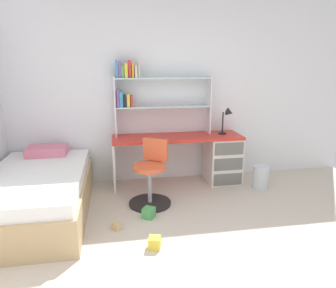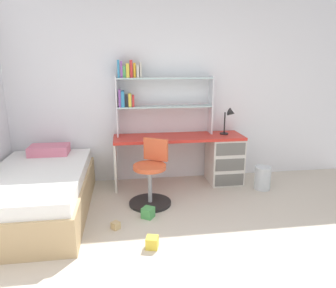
# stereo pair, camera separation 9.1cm
# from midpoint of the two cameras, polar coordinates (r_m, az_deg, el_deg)

# --- Properties ---
(room_shell) EXTENTS (5.57, 6.29, 2.67)m
(room_shell) POSITION_cam_midpoint_polar(r_m,az_deg,el_deg) (3.05, -18.69, 7.33)
(room_shell) COLOR silver
(room_shell) RESTS_ON ground_plane
(desk) EXTENTS (1.81, 0.52, 0.71)m
(desk) POSITION_cam_midpoint_polar(r_m,az_deg,el_deg) (4.48, 7.17, -2.13)
(desk) COLOR red
(desk) RESTS_ON ground_plane
(bookshelf_hutch) EXTENTS (1.35, 0.22, 1.03)m
(bookshelf_hutch) POSITION_cam_midpoint_polar(r_m,az_deg,el_deg) (4.28, -4.35, 9.71)
(bookshelf_hutch) COLOR silver
(bookshelf_hutch) RESTS_ON desk
(desk_lamp) EXTENTS (0.20, 0.17, 0.38)m
(desk_lamp) POSITION_cam_midpoint_polar(r_m,az_deg,el_deg) (4.42, 10.53, 5.02)
(desk_lamp) COLOR black
(desk_lamp) RESTS_ON desk
(swivel_chair) EXTENTS (0.52, 0.52, 0.80)m
(swivel_chair) POSITION_cam_midpoint_polar(r_m,az_deg,el_deg) (3.78, -3.94, -6.57)
(swivel_chair) COLOR black
(swivel_chair) RESTS_ON ground_plane
(bed_platform) EXTENTS (1.09, 1.89, 0.64)m
(bed_platform) POSITION_cam_midpoint_polar(r_m,az_deg,el_deg) (3.83, -23.77, -8.46)
(bed_platform) COLOR tan
(bed_platform) RESTS_ON ground_plane
(waste_bin) EXTENTS (0.22, 0.22, 0.32)m
(waste_bin) POSITION_cam_midpoint_polar(r_m,az_deg,el_deg) (4.47, 16.33, -5.92)
(waste_bin) COLOR silver
(waste_bin) RESTS_ON ground_plane
(toy_block_yellow_0) EXTENTS (0.14, 0.14, 0.11)m
(toy_block_yellow_0) POSITION_cam_midpoint_polar(r_m,az_deg,el_deg) (3.03, -3.41, -17.87)
(toy_block_yellow_0) COLOR gold
(toy_block_yellow_0) RESTS_ON ground_plane
(toy_block_natural_1) EXTENTS (0.11, 0.11, 0.08)m
(toy_block_natural_1) POSITION_cam_midpoint_polar(r_m,az_deg,el_deg) (3.37, -10.30, -14.82)
(toy_block_natural_1) COLOR tan
(toy_block_natural_1) RESTS_ON ground_plane
(toy_block_green_2) EXTENTS (0.17, 0.17, 0.12)m
(toy_block_green_2) POSITION_cam_midpoint_polar(r_m,az_deg,el_deg) (3.54, -4.37, -12.66)
(toy_block_green_2) COLOR #479E51
(toy_block_green_2) RESTS_ON ground_plane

